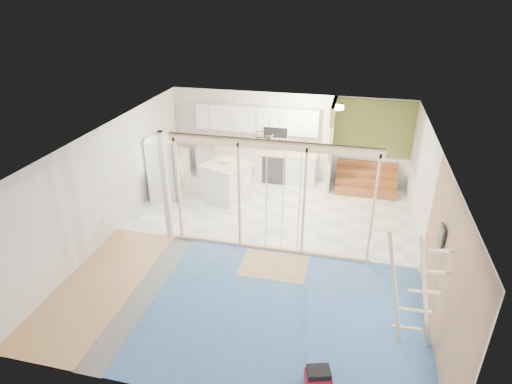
% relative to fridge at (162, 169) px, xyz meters
% --- Properties ---
extents(room, '(7.01, 8.01, 2.61)m').
position_rel_fridge_xyz_m(room, '(3.09, -1.89, 0.44)').
color(room, slate).
rests_on(room, ground).
extents(floor_overlays, '(7.00, 8.00, 0.03)m').
position_rel_fridge_xyz_m(floor_overlays, '(3.17, -1.83, -0.85)').
color(floor_overlays, white).
rests_on(floor_overlays, room).
extents(stud_frame, '(4.66, 0.14, 2.60)m').
position_rel_fridge_xyz_m(stud_frame, '(2.82, -1.89, 0.75)').
color(stud_frame, '#EABC8F').
rests_on(stud_frame, room).
extents(base_cabinets, '(4.45, 2.24, 0.93)m').
position_rel_fridge_xyz_m(base_cabinets, '(1.49, 1.47, -0.39)').
color(base_cabinets, white).
rests_on(base_cabinets, room).
extents(upper_cabinets, '(3.60, 0.41, 0.85)m').
position_rel_fridge_xyz_m(upper_cabinets, '(2.25, 1.92, 0.96)').
color(upper_cabinets, white).
rests_on(upper_cabinets, room).
extents(green_partition, '(2.25, 1.51, 2.60)m').
position_rel_fridge_xyz_m(green_partition, '(5.14, 1.76, 0.09)').
color(green_partition, olive).
rests_on(green_partition, room).
extents(pot_rack, '(0.52, 0.52, 0.72)m').
position_rel_fridge_xyz_m(pot_rack, '(2.79, -0.00, 1.14)').
color(pot_rack, black).
rests_on(pot_rack, room).
extents(sheathing_panel, '(0.02, 4.00, 2.60)m').
position_rel_fridge_xyz_m(sheathing_panel, '(6.57, -3.89, 0.44)').
color(sheathing_panel, tan).
rests_on(sheathing_panel, room).
extents(electrical_panel, '(0.04, 0.30, 0.40)m').
position_rel_fridge_xyz_m(electrical_panel, '(6.52, -3.29, 0.79)').
color(electrical_panel, '#333338').
rests_on(electrical_panel, room).
extents(ceiling_light, '(0.32, 0.32, 0.08)m').
position_rel_fridge_xyz_m(ceiling_light, '(4.49, 1.11, 1.68)').
color(ceiling_light, '#FFEABF').
rests_on(ceiling_light, room).
extents(fridge, '(0.99, 0.95, 1.72)m').
position_rel_fridge_xyz_m(fridge, '(0.00, 0.00, 0.00)').
color(fridge, silver).
rests_on(fridge, room).
extents(island, '(1.39, 1.39, 1.04)m').
position_rel_fridge_xyz_m(island, '(1.72, 0.31, -0.34)').
color(island, silver).
rests_on(island, room).
extents(bowl, '(0.30, 0.30, 0.07)m').
position_rel_fridge_xyz_m(bowl, '(1.75, 0.41, 0.21)').
color(bowl, silver).
rests_on(bowl, island).
extents(soap_bottle_a, '(0.13, 0.14, 0.31)m').
position_rel_fridge_xyz_m(soap_bottle_a, '(0.88, 1.83, 0.23)').
color(soap_bottle_a, '#9EA1B0').
rests_on(soap_bottle_a, base_cabinets).
extents(soap_bottle_b, '(0.09, 0.09, 0.18)m').
position_rel_fridge_xyz_m(soap_bottle_b, '(3.79, 1.82, 0.16)').
color(soap_bottle_b, silver).
rests_on(soap_bottle_b, base_cabinets).
extents(toolbox, '(0.44, 0.38, 0.36)m').
position_rel_fridge_xyz_m(toolbox, '(4.80, -5.29, -0.69)').
color(toolbox, maroon).
rests_on(toolbox, room).
extents(ladder, '(1.10, 0.13, 2.04)m').
position_rel_fridge_xyz_m(ladder, '(6.12, -4.05, 0.19)').
color(ladder, tan).
rests_on(ladder, room).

